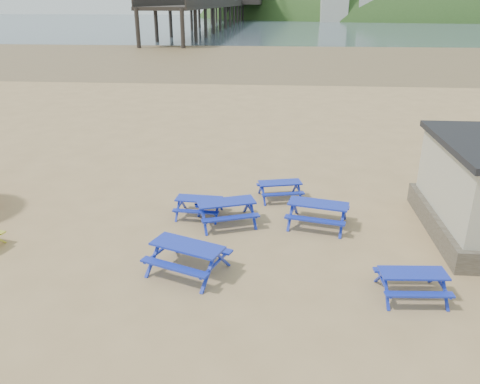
{
  "coord_description": "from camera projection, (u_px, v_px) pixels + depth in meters",
  "views": [
    {
      "loc": [
        1.79,
        -13.42,
        7.12
      ],
      "look_at": [
        0.5,
        1.5,
        1.0
      ],
      "focal_mm": 35.0,
      "sensor_mm": 36.0,
      "label": 1
    }
  ],
  "objects": [
    {
      "name": "picnic_table_blue_c",
      "position": [
        318.0,
        214.0,
        15.88
      ],
      "size": [
        2.28,
        1.99,
        0.83
      ],
      "rotation": [
        0.0,
        0.0,
        -0.22
      ],
      "color": "#1A16AC",
      "rests_on": "ground"
    },
    {
      "name": "ground",
      "position": [
        221.0,
        237.0,
        15.22
      ],
      "size": [
        400.0,
        400.0,
        0.0
      ],
      "primitive_type": "plane",
      "color": "tan",
      "rests_on": "ground"
    },
    {
      "name": "sea",
      "position": [
        278.0,
        22.0,
        171.99
      ],
      "size": [
        400.0,
        400.0,
        0.0
      ],
      "primitive_type": "plane",
      "color": "#445662",
      "rests_on": "ground"
    },
    {
      "name": "picnic_table_blue_b",
      "position": [
        280.0,
        190.0,
        18.09
      ],
      "size": [
        1.89,
        1.65,
        0.68
      ],
      "rotation": [
        0.0,
        0.0,
        0.24
      ],
      "color": "#1A16AC",
      "rests_on": "ground"
    },
    {
      "name": "pier",
      "position": [
        232.0,
        6.0,
        178.95
      ],
      "size": [
        24.0,
        220.0,
        39.29
      ],
      "color": "black",
      "rests_on": "ground"
    },
    {
      "name": "picnic_table_blue_g",
      "position": [
        226.0,
        212.0,
        16.05
      ],
      "size": [
        2.37,
        2.14,
        0.82
      ],
      "rotation": [
        0.0,
        0.0,
        0.34
      ],
      "color": "#1A16AC",
      "rests_on": "ground"
    },
    {
      "name": "picnic_table_blue_a",
      "position": [
        199.0,
        207.0,
        16.63
      ],
      "size": [
        1.7,
        1.41,
        0.68
      ],
      "rotation": [
        0.0,
        0.0,
        -0.06
      ],
      "color": "#1A16AC",
      "rests_on": "ground"
    },
    {
      "name": "headland_town",
      "position": [
        467.0,
        40.0,
        223.57
      ],
      "size": [
        264.0,
        144.0,
        108.0
      ],
      "color": "#2D4C1E",
      "rests_on": "ground"
    },
    {
      "name": "picnic_table_blue_e",
      "position": [
        412.0,
        284.0,
        12.07
      ],
      "size": [
        1.78,
        1.48,
        0.71
      ],
      "rotation": [
        0.0,
        0.0,
        0.07
      ],
      "color": "#1A16AC",
      "rests_on": "ground"
    },
    {
      "name": "wet_sand",
      "position": [
        269.0,
        56.0,
        65.94
      ],
      "size": [
        400.0,
        400.0,
        0.0
      ],
      "primitive_type": "plane",
      "color": "olive",
      "rests_on": "ground"
    },
    {
      "name": "picnic_table_blue_d",
      "position": [
        188.0,
        258.0,
        13.13
      ],
      "size": [
        2.51,
        2.28,
        0.86
      ],
      "rotation": [
        0.0,
        0.0,
        -0.37
      ],
      "color": "#1A16AC",
      "rests_on": "ground"
    }
  ]
}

